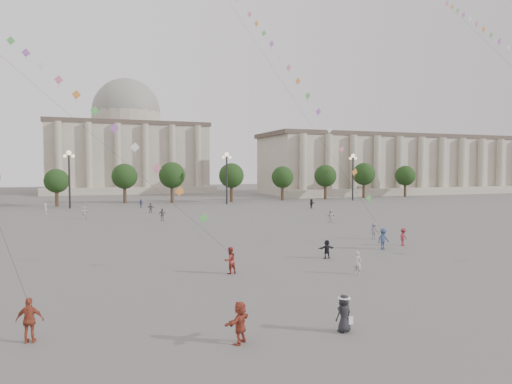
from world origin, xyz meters
name	(u,v)px	position (x,y,z in m)	size (l,w,h in m)	color
ground	(337,314)	(0.00, 0.00, 0.00)	(360.00, 360.00, 0.00)	#585653
hall_east	(396,165)	(75.00, 93.89, 8.43)	(84.00, 26.22, 17.20)	#A39A89
hall_central	(127,146)	(0.00, 129.22, 14.23)	(48.30, 34.30, 35.50)	#A39A89
tree_row	(148,178)	(0.00, 78.00, 5.39)	(137.12, 5.12, 8.00)	#3A271D
lamp_post_mid_west	(69,168)	(-15.00, 70.00, 7.35)	(2.00, 0.90, 10.65)	#262628
lamp_post_mid_east	(227,168)	(15.00, 70.00, 7.35)	(2.00, 0.90, 10.65)	#262628
lamp_post_far_east	(353,168)	(45.00, 70.00, 7.35)	(2.00, 0.90, 10.65)	#262628
person_crowd_0	(141,203)	(-2.58, 67.41, 0.79)	(0.92, 0.38, 1.58)	navy
person_crowd_3	(327,249)	(6.55, 12.82, 0.77)	(1.43, 0.45, 1.54)	black
person_crowd_4	(84,212)	(-12.44, 51.27, 0.94)	(1.74, 0.55, 1.88)	silver
person_crowd_6	(374,231)	(16.15, 20.06, 0.87)	(1.13, 0.65, 1.74)	slate
person_crowd_7	(330,216)	(19.25, 34.68, 0.87)	(1.61, 0.51, 1.74)	silver
person_crowd_8	(403,237)	(16.46, 15.73, 0.84)	(1.09, 0.63, 1.69)	maroon
person_crowd_9	(311,204)	(26.80, 55.01, 0.88)	(1.63, 0.52, 1.76)	black
person_crowd_10	(46,209)	(-18.35, 61.24, 0.83)	(0.61, 0.40, 1.67)	silver
person_crowd_12	(151,208)	(-2.09, 56.77, 0.85)	(1.58, 0.50, 1.70)	slate
person_crowd_13	(357,263)	(5.84, 7.19, 0.81)	(0.59, 0.39, 1.62)	#B9B9B5
person_crowd_16	(162,215)	(-2.09, 44.37, 0.89)	(1.04, 0.43, 1.78)	#5D5C61
tourist_0	(30,320)	(-14.19, 1.20, 0.97)	(1.14, 0.47, 1.94)	#973F29
tourist_2	(240,322)	(-5.82, -1.97, 0.90)	(1.67, 0.53, 1.81)	#993B29
kite_flyer_0	(230,260)	(-2.50, 10.38, 0.95)	(0.92, 0.72, 1.89)	maroon
kite_flyer_1	(383,239)	(13.43, 14.70, 0.96)	(1.25, 0.72, 1.93)	navy
hat_person	(344,313)	(-0.97, -2.32, 0.89)	(0.94, 0.73, 1.70)	black
kite_train_mid	(250,20)	(9.60, 40.41, 27.80)	(7.85, 47.87, 68.98)	#3F3F3F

